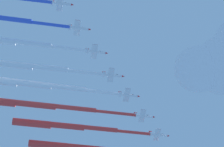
{
  "coord_description": "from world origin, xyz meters",
  "views": [
    {
      "loc": [
        -0.03,
        -86.15,
        -60.75
      ],
      "look_at": [
        0.0,
        0.0,
        141.18
      ],
      "focal_mm": 77.47,
      "sensor_mm": 36.0,
      "label": 1
    }
  ],
  "objects": [
    {
      "name": "jet_port_mid",
      "position": [
        -37.51,
        5.05,
        140.98
      ],
      "size": [
        75.02,
        14.84,
        4.38
      ],
      "color": "silver"
    },
    {
      "name": "jet_lead",
      "position": [
        -15.8,
        38.21,
        139.59
      ],
      "size": [
        75.71,
        13.4,
        4.37
      ],
      "color": "silver"
    },
    {
      "name": "jet_starboard_mid",
      "position": [
        -45.43,
        -5.15,
        139.36
      ],
      "size": [
        75.8,
        14.02,
        4.45
      ],
      "color": "silver"
    },
    {
      "name": "jet_starboard_inner",
      "position": [
        -38.13,
        15.45,
        140.65
      ],
      "size": [
        87.3,
        15.36,
        4.37
      ],
      "color": "silver"
    },
    {
      "name": "jet_port_inner",
      "position": [
        -23.08,
        27.38,
        141.47
      ],
      "size": [
        75.54,
        13.54,
        4.45
      ],
      "color": "silver"
    }
  ]
}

